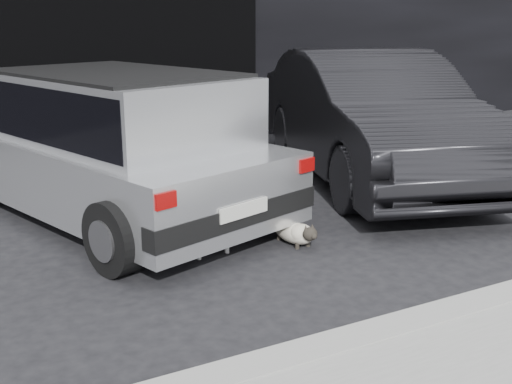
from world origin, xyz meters
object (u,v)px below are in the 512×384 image
silver_hatchback (111,138)px  cat_siamese (296,233)px  cat_white (213,236)px  second_car (371,116)px

silver_hatchback → cat_siamese: silver_hatchback is taller
cat_siamese → cat_white: cat_white is taller
cat_white → cat_siamese: bearing=73.1°
silver_hatchback → second_car: (3.22, -0.01, -0.02)m
silver_hatchback → cat_white: (0.42, -1.45, -0.64)m
silver_hatchback → cat_white: silver_hatchback is taller
second_car → cat_white: (-2.79, -1.44, -0.62)m
cat_siamese → silver_hatchback: bearing=-58.4°
silver_hatchback → cat_white: 1.64m
second_car → silver_hatchback: bearing=-162.4°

